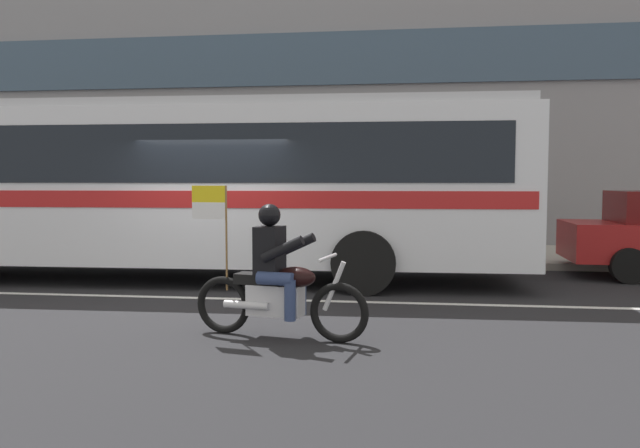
{
  "coord_description": "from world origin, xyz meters",
  "views": [
    {
      "loc": [
        3.07,
        -9.99,
        1.83
      ],
      "look_at": [
        1.9,
        -0.92,
        1.2
      ],
      "focal_mm": 35.25,
      "sensor_mm": 36.0,
      "label": 1
    }
  ],
  "objects": [
    {
      "name": "ground_plane",
      "position": [
        0.0,
        0.0,
        0.0
      ],
      "size": [
        60.0,
        60.0,
        0.0
      ],
      "primitive_type": "plane",
      "color": "black"
    },
    {
      "name": "sidewalk_curb",
      "position": [
        0.0,
        5.1,
        0.07
      ],
      "size": [
        28.0,
        3.8,
        0.15
      ],
      "primitive_type": "cube",
      "color": "#A39E93",
      "rests_on": "ground_plane"
    },
    {
      "name": "lane_center_stripe",
      "position": [
        0.0,
        -0.6,
        0.0
      ],
      "size": [
        26.6,
        0.14,
        0.01
      ],
      "primitive_type": "cube",
      "color": "silver",
      "rests_on": "ground_plane"
    },
    {
      "name": "transit_bus",
      "position": [
        -0.94,
        1.19,
        1.88
      ],
      "size": [
        12.5,
        2.85,
        3.22
      ],
      "color": "silver",
      "rests_on": "ground_plane"
    },
    {
      "name": "motorcycle_with_rider",
      "position": [
        1.65,
        -2.88,
        0.67
      ],
      "size": [
        2.17,
        0.71,
        1.78
      ],
      "color": "black",
      "rests_on": "ground_plane"
    }
  ]
}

